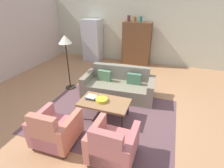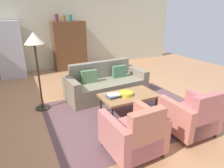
# 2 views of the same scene
# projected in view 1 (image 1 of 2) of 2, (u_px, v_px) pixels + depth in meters

# --- Properties ---
(ground_plane) EXTENTS (10.77, 10.77, 0.00)m
(ground_plane) POSITION_uv_depth(u_px,v_px,m) (120.00, 108.00, 4.67)
(ground_plane) COLOR tan
(wall_back) EXTENTS (8.98, 0.12, 2.80)m
(wall_back) POSITION_uv_depth(u_px,v_px,m) (148.00, 31.00, 7.44)
(wall_back) COLOR beige
(wall_back) RESTS_ON ground
(area_rug) EXTENTS (3.40, 2.60, 0.01)m
(area_rug) POSITION_uv_depth(u_px,v_px,m) (105.00, 115.00, 4.38)
(area_rug) COLOR brown
(area_rug) RESTS_ON ground
(couch) EXTENTS (2.15, 1.03, 0.86)m
(couch) POSITION_uv_depth(u_px,v_px,m) (119.00, 86.00, 5.22)
(couch) COLOR #79745C
(couch) RESTS_ON ground
(coffee_table) EXTENTS (1.20, 0.70, 0.45)m
(coffee_table) POSITION_uv_depth(u_px,v_px,m) (104.00, 103.00, 4.16)
(coffee_table) COLOR black
(coffee_table) RESTS_ON ground
(armchair_left) EXTENTS (0.82, 0.82, 0.88)m
(armchair_left) POSITION_uv_depth(u_px,v_px,m) (54.00, 131.00, 3.38)
(armchair_left) COLOR black
(armchair_left) RESTS_ON ground
(armchair_right) EXTENTS (0.81, 0.81, 0.88)m
(armchair_right) POSITION_uv_depth(u_px,v_px,m) (112.00, 146.00, 3.03)
(armchair_right) COLOR #3A1A22
(armchair_right) RESTS_ON ground
(fruit_bowl) EXTENTS (0.29, 0.29, 0.07)m
(fruit_bowl) POSITION_uv_depth(u_px,v_px,m) (102.00, 100.00, 4.15)
(fruit_bowl) COLOR gold
(fruit_bowl) RESTS_ON coffee_table
(book_stack) EXTENTS (0.30, 0.23, 0.07)m
(book_stack) POSITION_uv_depth(u_px,v_px,m) (91.00, 97.00, 4.25)
(book_stack) COLOR #437251
(book_stack) RESTS_ON coffee_table
(cabinet) EXTENTS (1.20, 0.51, 1.80)m
(cabinet) POSITION_uv_depth(u_px,v_px,m) (137.00, 44.00, 7.49)
(cabinet) COLOR brown
(cabinet) RESTS_ON ground
(vase_tall) EXTENTS (0.14, 0.14, 0.25)m
(vase_tall) POSITION_uv_depth(u_px,v_px,m) (129.00, 18.00, 7.14)
(vase_tall) COLOR brown
(vase_tall) RESTS_ON cabinet
(vase_round) EXTENTS (0.15, 0.15, 0.20)m
(vase_round) POSITION_uv_depth(u_px,v_px,m) (135.00, 19.00, 7.08)
(vase_round) COLOR brown
(vase_round) RESTS_ON cabinet
(vase_small) EXTENTS (0.12, 0.12, 0.22)m
(vase_small) POSITION_uv_depth(u_px,v_px,m) (141.00, 19.00, 7.00)
(vase_small) COLOR #227165
(vase_small) RESTS_ON cabinet
(refrigerator) EXTENTS (0.80, 0.73, 1.85)m
(refrigerator) POSITION_uv_depth(u_px,v_px,m) (93.00, 40.00, 7.99)
(refrigerator) COLOR #B7BABF
(refrigerator) RESTS_ON ground
(floor_lamp) EXTENTS (0.40, 0.40, 1.72)m
(floor_lamp) POSITION_uv_depth(u_px,v_px,m) (66.00, 45.00, 5.10)
(floor_lamp) COLOR #2C281A
(floor_lamp) RESTS_ON ground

